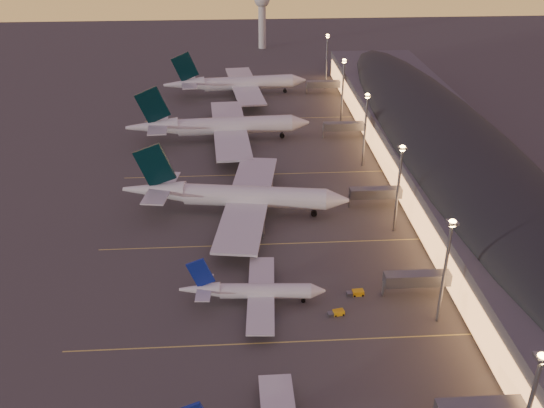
{
  "coord_description": "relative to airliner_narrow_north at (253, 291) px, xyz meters",
  "views": [
    {
      "loc": [
        -7.64,
        -104.86,
        85.83
      ],
      "look_at": [
        2.0,
        45.0,
        7.0
      ],
      "focal_mm": 40.0,
      "sensor_mm": 36.0,
      "label": 1
    }
  ],
  "objects": [
    {
      "name": "airliner_narrow_north",
      "position": [
        0.0,
        0.0,
        0.0
      ],
      "size": [
        33.88,
        30.3,
        12.1
      ],
      "rotation": [
        0.0,
        0.0,
        -0.06
      ],
      "color": "silver",
      "rests_on": "ground"
    },
    {
      "name": "radar_tower",
      "position": [
        14.74,
        250.57,
        18.74
      ],
      "size": [
        9.0,
        9.0,
        32.5
      ],
      "color": "silver",
      "rests_on": "ground"
    },
    {
      "name": "airliner_wide_near",
      "position": [
        -3.48,
        44.01,
        2.39
      ],
      "size": [
        66.89,
        61.58,
        21.43
      ],
      "rotation": [
        0.0,
        0.0,
        -0.15
      ],
      "color": "silver",
      "rests_on": "ground"
    },
    {
      "name": "lane_markings",
      "position": [
        4.74,
        30.57,
        -3.12
      ],
      "size": [
        90.0,
        180.36,
        0.0
      ],
      "color": "#D8C659",
      "rests_on": "ground"
    },
    {
      "name": "baggage_tug_c",
      "position": [
        24.45,
        1.3,
        -2.57
      ],
      "size": [
        4.19,
        2.02,
        1.22
      ],
      "rotation": [
        0.0,
        0.0,
        0.07
      ],
      "color": "#F1B111",
      "rests_on": "ground"
    },
    {
      "name": "terminal_building",
      "position": [
        66.58,
        63.03,
        5.65
      ],
      "size": [
        56.35,
        255.0,
        17.46
      ],
      "color": "#4C4C51",
      "rests_on": "ground"
    },
    {
      "name": "light_masts",
      "position": [
        40.74,
        55.57,
        14.43
      ],
      "size": [
        2.2,
        217.2,
        25.9
      ],
      "color": "slate",
      "rests_on": "ground"
    },
    {
      "name": "ground",
      "position": [
        4.74,
        -9.43,
        -3.13
      ],
      "size": [
        700.0,
        700.0,
        0.0
      ],
      "primitive_type": "plane",
      "color": "#484543"
    },
    {
      "name": "airliner_wide_far",
      "position": [
        -1.82,
        158.68,
        2.3
      ],
      "size": [
        65.98,
        60.43,
        21.1
      ],
      "rotation": [
        0.0,
        0.0,
        0.1
      ],
      "color": "silver",
      "rests_on": "ground"
    },
    {
      "name": "airliner_wide_mid",
      "position": [
        -8.88,
        102.26,
        2.57
      ],
      "size": [
        69.13,
        63.0,
        22.13
      ],
      "rotation": [
        0.0,
        0.0,
        0.05
      ],
      "color": "silver",
      "rests_on": "ground"
    },
    {
      "name": "baggage_tug_d",
      "position": [
        18.69,
        -5.88,
        -2.62
      ],
      "size": [
        3.96,
        2.18,
        1.12
      ],
      "rotation": [
        0.0,
        0.0,
        0.19
      ],
      "color": "#F1B111",
      "rests_on": "ground"
    }
  ]
}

